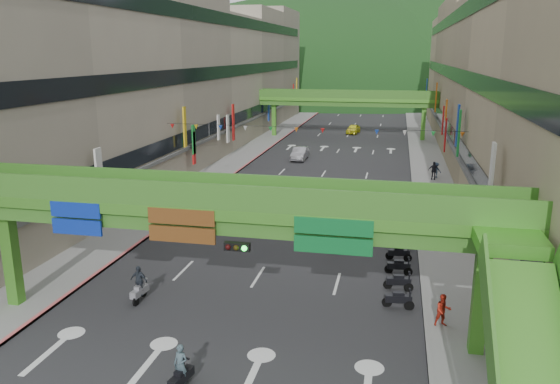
{
  "coord_description": "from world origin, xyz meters",
  "views": [
    {
      "loc": [
        7.27,
        -15.92,
        12.36
      ],
      "look_at": [
        0.0,
        18.0,
        3.5
      ],
      "focal_mm": 35.0,
      "sensor_mm": 36.0,
      "label": 1
    }
  ],
  "objects_px": {
    "scooter_rider_near": "(181,370)",
    "car_silver": "(300,154)",
    "overpass_near": "(239,226)",
    "pedestrian_red": "(443,313)",
    "scooter_rider_mid": "(336,235)",
    "car_yellow": "(353,129)"
  },
  "relations": [
    {
      "from": "overpass_near",
      "to": "scooter_rider_mid",
      "type": "bearing_deg",
      "value": 76.49
    },
    {
      "from": "scooter_rider_near",
      "to": "car_silver",
      "type": "height_order",
      "value": "scooter_rider_near"
    },
    {
      "from": "scooter_rider_near",
      "to": "pedestrian_red",
      "type": "relative_size",
      "value": 1.22
    },
    {
      "from": "scooter_rider_near",
      "to": "car_yellow",
      "type": "height_order",
      "value": "scooter_rider_near"
    },
    {
      "from": "overpass_near",
      "to": "scooter_rider_mid",
      "type": "xyz_separation_m",
      "value": [
        2.87,
        11.93,
        -4.17
      ]
    },
    {
      "from": "car_silver",
      "to": "scooter_rider_mid",
      "type": "bearing_deg",
      "value": -75.5
    },
    {
      "from": "scooter_rider_near",
      "to": "car_silver",
      "type": "xyz_separation_m",
      "value": [
        -3.67,
        46.11,
        -0.11
      ]
    },
    {
      "from": "car_silver",
      "to": "car_yellow",
      "type": "xyz_separation_m",
      "value": [
        4.43,
        23.25,
        -0.03
      ]
    },
    {
      "from": "pedestrian_red",
      "to": "overpass_near",
      "type": "bearing_deg",
      "value": -179.05
    },
    {
      "from": "car_silver",
      "to": "overpass_near",
      "type": "bearing_deg",
      "value": -83.34
    },
    {
      "from": "scooter_rider_mid",
      "to": "pedestrian_red",
      "type": "bearing_deg",
      "value": -57.19
    },
    {
      "from": "scooter_rider_mid",
      "to": "car_silver",
      "type": "height_order",
      "value": "scooter_rider_mid"
    },
    {
      "from": "scooter_rider_mid",
      "to": "car_yellow",
      "type": "distance_m",
      "value": 53.14
    },
    {
      "from": "overpass_near",
      "to": "pedestrian_red",
      "type": "bearing_deg",
      "value": 16.45
    },
    {
      "from": "scooter_rider_mid",
      "to": "car_silver",
      "type": "distance_m",
      "value": 30.76
    },
    {
      "from": "overpass_near",
      "to": "pedestrian_red",
      "type": "height_order",
      "value": "overpass_near"
    },
    {
      "from": "overpass_near",
      "to": "car_silver",
      "type": "xyz_separation_m",
      "value": [
        -4.75,
        41.73,
        -4.46
      ]
    },
    {
      "from": "car_silver",
      "to": "car_yellow",
      "type": "distance_m",
      "value": 23.67
    },
    {
      "from": "overpass_near",
      "to": "scooter_rider_near",
      "type": "bearing_deg",
      "value": -103.87
    },
    {
      "from": "scooter_rider_near",
      "to": "car_yellow",
      "type": "distance_m",
      "value": 69.36
    },
    {
      "from": "overpass_near",
      "to": "car_silver",
      "type": "distance_m",
      "value": 42.23
    },
    {
      "from": "scooter_rider_near",
      "to": "car_yellow",
      "type": "relative_size",
      "value": 0.45
    }
  ]
}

